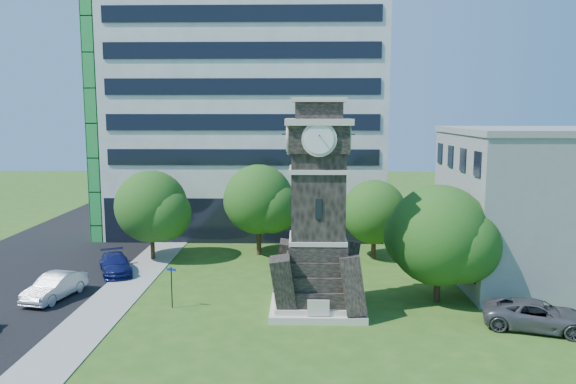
{
  "coord_description": "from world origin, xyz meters",
  "views": [
    {
      "loc": [
        2.04,
        -29.73,
        11.39
      ],
      "look_at": [
        1.21,
        5.61,
        6.4
      ],
      "focal_mm": 35.0,
      "sensor_mm": 36.0,
      "label": 1
    }
  ],
  "objects_px": {
    "car_street_mid": "(55,287)",
    "street_sign": "(172,282)",
    "clock_tower": "(318,220)",
    "park_bench": "(295,308)",
    "car_street_north": "(115,264)",
    "car_east_lot": "(538,315)"
  },
  "relations": [
    {
      "from": "car_east_lot",
      "to": "park_bench",
      "type": "relative_size",
      "value": 2.67
    },
    {
      "from": "street_sign",
      "to": "car_street_mid",
      "type": "bearing_deg",
      "value": -173.58
    },
    {
      "from": "car_street_mid",
      "to": "car_east_lot",
      "type": "bearing_deg",
      "value": 3.82
    },
    {
      "from": "car_street_mid",
      "to": "car_east_lot",
      "type": "xyz_separation_m",
      "value": [
        27.73,
        -4.3,
        -0.01
      ]
    },
    {
      "from": "car_street_mid",
      "to": "park_bench",
      "type": "distance_m",
      "value": 15.13
    },
    {
      "from": "clock_tower",
      "to": "street_sign",
      "type": "distance_m",
      "value": 9.32
    },
    {
      "from": "clock_tower",
      "to": "car_street_north",
      "type": "xyz_separation_m",
      "value": [
        -14.21,
        6.9,
        -4.59
      ]
    },
    {
      "from": "car_east_lot",
      "to": "car_street_mid",
      "type": "bearing_deg",
      "value": 99.13
    },
    {
      "from": "clock_tower",
      "to": "car_street_mid",
      "type": "relative_size",
      "value": 2.61
    },
    {
      "from": "clock_tower",
      "to": "car_east_lot",
      "type": "xyz_separation_m",
      "value": [
        11.59,
        -2.95,
        -4.51
      ]
    },
    {
      "from": "car_street_mid",
      "to": "street_sign",
      "type": "xyz_separation_m",
      "value": [
        7.61,
        -1.47,
        0.78
      ]
    },
    {
      "from": "car_east_lot",
      "to": "park_bench",
      "type": "height_order",
      "value": "car_east_lot"
    },
    {
      "from": "car_street_north",
      "to": "park_bench",
      "type": "bearing_deg",
      "value": -57.45
    },
    {
      "from": "car_street_mid",
      "to": "park_bench",
      "type": "height_order",
      "value": "car_street_mid"
    },
    {
      "from": "clock_tower",
      "to": "street_sign",
      "type": "xyz_separation_m",
      "value": [
        -8.53,
        -0.12,
        -3.73
      ]
    },
    {
      "from": "car_street_mid",
      "to": "clock_tower",
      "type": "bearing_deg",
      "value": 7.85
    },
    {
      "from": "car_east_lot",
      "to": "street_sign",
      "type": "height_order",
      "value": "street_sign"
    },
    {
      "from": "car_street_mid",
      "to": "car_east_lot",
      "type": "height_order",
      "value": "car_street_mid"
    },
    {
      "from": "car_street_mid",
      "to": "park_bench",
      "type": "xyz_separation_m",
      "value": [
        14.84,
        -2.94,
        -0.21
      ]
    },
    {
      "from": "car_street_north",
      "to": "street_sign",
      "type": "height_order",
      "value": "street_sign"
    },
    {
      "from": "park_bench",
      "to": "car_street_north",
      "type": "bearing_deg",
      "value": 141.03
    },
    {
      "from": "car_street_mid",
      "to": "street_sign",
      "type": "height_order",
      "value": "street_sign"
    }
  ]
}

